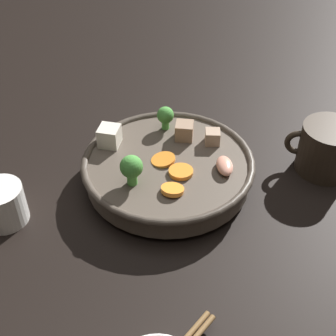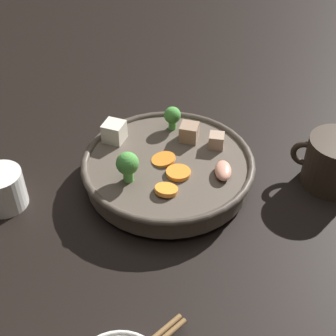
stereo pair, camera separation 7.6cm
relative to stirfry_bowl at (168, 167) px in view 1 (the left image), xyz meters
name	(u,v)px [view 1 (the left image)]	position (x,y,z in m)	size (l,w,h in m)	color
ground_plane	(168,182)	(0.00, 0.00, -0.03)	(3.00, 3.00, 0.00)	black
stirfry_bowl	(168,167)	(0.00, 0.00, 0.00)	(0.28, 0.28, 0.10)	#51473D
tea_cup	(2,204)	(0.22, 0.14, 0.00)	(0.07, 0.07, 0.06)	white
dark_mug	(327,149)	(-0.25, -0.09, 0.01)	(0.12, 0.10, 0.09)	#33281E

